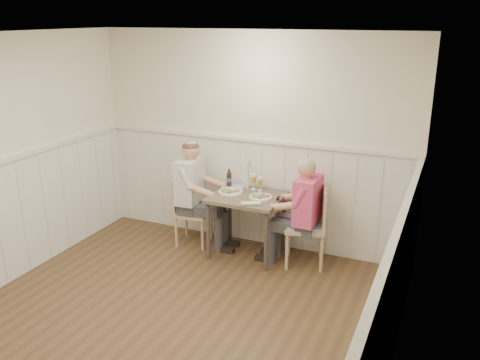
% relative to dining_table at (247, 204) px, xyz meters
% --- Properties ---
extents(ground_plane, '(4.50, 4.50, 0.00)m').
position_rel_dining_table_xyz_m(ground_plane, '(-0.11, -1.84, -0.64)').
color(ground_plane, '#4B3422').
extents(room_shell, '(4.04, 4.54, 2.60)m').
position_rel_dining_table_xyz_m(room_shell, '(-0.11, -1.84, 0.88)').
color(room_shell, white).
rests_on(room_shell, ground).
extents(wainscot, '(4.00, 4.49, 1.34)m').
position_rel_dining_table_xyz_m(wainscot, '(-0.11, -1.15, 0.05)').
color(wainscot, white).
rests_on(wainscot, ground).
extents(dining_table, '(0.82, 0.70, 0.75)m').
position_rel_dining_table_xyz_m(dining_table, '(0.00, 0.00, 0.00)').
color(dining_table, brown).
rests_on(dining_table, ground).
extents(chair_right, '(0.55, 0.55, 0.95)m').
position_rel_dining_table_xyz_m(chair_right, '(0.76, 0.06, -0.13)').
color(chair_right, tan).
rests_on(chair_right, ground).
extents(chair_left, '(0.45, 0.45, 0.85)m').
position_rel_dining_table_xyz_m(chair_left, '(-0.78, 0.02, -0.18)').
color(chair_left, tan).
rests_on(chair_left, ground).
extents(man_in_pink, '(0.61, 0.42, 1.31)m').
position_rel_dining_table_xyz_m(man_in_pink, '(0.69, -0.01, -0.09)').
color(man_in_pink, '#3F3F47').
rests_on(man_in_pink, ground).
extents(diner_cream, '(0.65, 0.45, 1.36)m').
position_rel_dining_table_xyz_m(diner_cream, '(-0.71, 0.00, -0.07)').
color(diner_cream, '#3F3F47').
rests_on(diner_cream, ground).
extents(plate_man, '(0.27, 0.27, 0.07)m').
position_rel_dining_table_xyz_m(plate_man, '(0.17, -0.02, 0.13)').
color(plate_man, white).
rests_on(plate_man, dining_table).
extents(plate_diner, '(0.29, 0.29, 0.07)m').
position_rel_dining_table_xyz_m(plate_diner, '(-0.23, 0.00, 0.13)').
color(plate_diner, white).
rests_on(plate_diner, dining_table).
extents(beer_glass_a, '(0.07, 0.07, 0.17)m').
position_rel_dining_table_xyz_m(beer_glass_a, '(0.08, 0.22, 0.22)').
color(beer_glass_a, silver).
rests_on(beer_glass_a, dining_table).
extents(beer_glass_b, '(0.08, 0.08, 0.20)m').
position_rel_dining_table_xyz_m(beer_glass_b, '(-0.01, 0.22, 0.24)').
color(beer_glass_b, silver).
rests_on(beer_glass_b, dining_table).
extents(beer_bottle, '(0.06, 0.06, 0.22)m').
position_rel_dining_table_xyz_m(beer_bottle, '(-0.33, 0.22, 0.21)').
color(beer_bottle, '#321B10').
rests_on(beer_bottle, dining_table).
extents(rolled_napkin, '(0.21, 0.14, 0.05)m').
position_rel_dining_table_xyz_m(rolled_napkin, '(0.17, -0.28, 0.13)').
color(rolled_napkin, white).
rests_on(rolled_napkin, dining_table).
extents(grass_vase, '(0.04, 0.04, 0.38)m').
position_rel_dining_table_xyz_m(grass_vase, '(-0.09, 0.24, 0.28)').
color(grass_vase, silver).
rests_on(grass_vase, dining_table).
extents(gingham_mat, '(0.30, 0.25, 0.01)m').
position_rel_dining_table_xyz_m(gingham_mat, '(-0.27, 0.24, 0.11)').
color(gingham_mat, '#4167A0').
rests_on(gingham_mat, dining_table).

